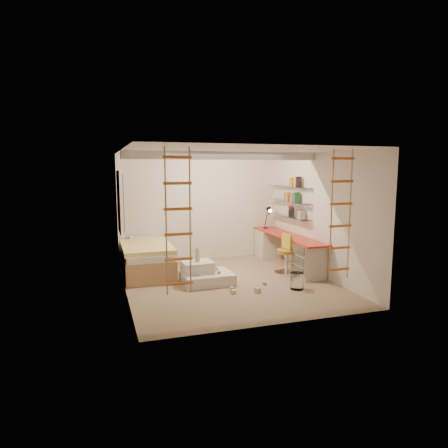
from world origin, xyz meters
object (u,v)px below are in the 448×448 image
object	(u,v)px
bed	(146,259)
play_platform	(204,275)
swivel_chair	(287,259)
desk	(287,249)

from	to	relation	value
bed	play_platform	bearing A→B (deg)	-47.70
swivel_chair	play_platform	xyz separation A→B (m)	(-1.87, -0.12, -0.15)
swivel_chair	bed	bearing A→B (deg)	161.15
swivel_chair	play_platform	bearing A→B (deg)	-176.18
bed	play_platform	xyz separation A→B (m)	(1.01, -1.11, -0.16)
desk	bed	distance (m)	3.22
bed	swivel_chair	size ratio (longest dim) A/B	2.28
desk	swivel_chair	size ratio (longest dim) A/B	3.19
desk	swivel_chair	world-z (taller)	swivel_chair
swivel_chair	play_platform	distance (m)	1.88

